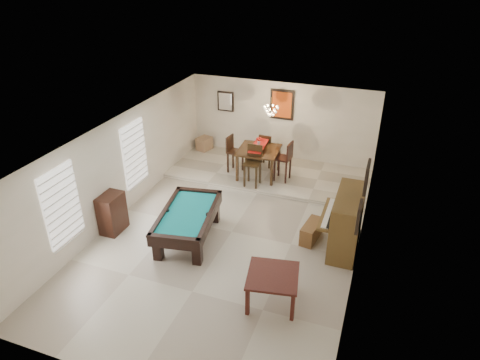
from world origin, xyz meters
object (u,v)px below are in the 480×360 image
Objects in this scene: flower_vase at (259,141)px; dining_chair_north at (267,150)px; chandelier at (271,107)px; square_table at (272,288)px; apothecary_chest at (112,213)px; pool_table at (188,226)px; upright_piano at (340,220)px; dining_chair_east at (283,161)px; dining_chair_west at (235,154)px; dining_chair_south at (252,166)px; dining_table at (259,161)px; corner_bench at (204,143)px; piano_bench at (311,231)px.

dining_chair_north is at bearing 87.66° from flower_vase.
chandelier is at bearing 50.45° from flower_vase.
apothecary_chest is at bearing 166.60° from square_table.
pool_table is 3.67m from flower_vase.
upright_piano is 1.37× the size of dining_chair_east.
upright_piano is 5.43m from apothecary_chest.
upright_piano is at bearing -48.59° from chandelier.
pool_table is 2.24× the size of square_table.
pool_table is 4.32m from chandelier.
pool_table is 1.91× the size of dining_chair_west.
dining_chair_east is (0.73, 0.62, 0.01)m from dining_chair_south.
dining_chair_north reaches higher than dining_table.
dining_table is 1.64m from chandelier.
upright_piano is at bearing -34.11° from dining_chair_south.
upright_piano is (0.93, 2.30, 0.35)m from square_table.
dining_chair_north is (0.03, 0.75, 0.05)m from dining_table.
pool_table reaches higher than corner_bench.
flower_vase is (-0.00, 0.00, 0.62)m from dining_table.
square_table is at bearing -111.94° from upright_piano.
chandelier is at bearing 107.17° from square_table.
square_table is 5.54m from dining_chair_west.
square_table is 0.98× the size of apothecary_chest.
upright_piano reaches higher than piano_bench.
dining_chair_east is at bearing -31.69° from chandelier.
pool_table is 3.57m from dining_table.
flower_vase is at bearing 180.00° from dining_table.
dining_chair_east reaches higher than square_table.
upright_piano reaches higher than apothecary_chest.
pool_table is 3.55m from dining_chair_west.
pool_table is 2.94m from piano_bench.
dining_chair_north is (0.66, 4.26, 0.30)m from pool_table.
chandelier is (-1.89, 2.83, 1.98)m from piano_bench.
flower_vase reaches higher than apothecary_chest.
upright_piano is at bearing 68.06° from square_table.
chandelier is at bearing 120.73° from dining_chair_north.
dining_chair_west reaches higher than dining_chair_north.
dining_chair_east reaches higher than dining_chair_west.
piano_bench is 4.83m from apothecary_chest.
dining_chair_west reaches higher than dining_table.
dining_chair_south is 2.48× the size of corner_bench.
corner_bench is at bearing 142.53° from dining_chair_south.
chandelier reaches higher than dining_chair_east.
dining_table is 2.66m from corner_bench.
dining_table reaches higher than square_table.
dining_chair_north is at bearing 60.91° from apothecary_chest.
pool_table is 3.62× the size of chandelier.
piano_bench is 0.81× the size of apothecary_chest.
upright_piano reaches higher than dining_chair_east.
dining_chair_west is at bearing 177.91° from flower_vase.
upright_piano is 1.39× the size of dining_table.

